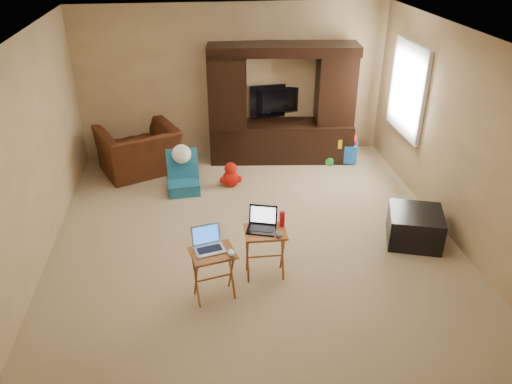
{
  "coord_description": "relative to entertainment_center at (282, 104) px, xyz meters",
  "views": [
    {
      "loc": [
        -0.64,
        -5.24,
        3.54
      ],
      "look_at": [
        0.0,
        -0.2,
        0.8
      ],
      "focal_mm": 35.0,
      "sensor_mm": 36.0,
      "label": 1
    }
  ],
  "objects": [
    {
      "name": "window_frame",
      "position": [
        1.7,
        -0.88,
        0.44
      ],
      "size": [
        0.06,
        1.14,
        1.34
      ],
      "primitive_type": "cube",
      "color": "white",
      "rests_on": "ground"
    },
    {
      "name": "mouse_right",
      "position": [
        -0.59,
        -3.27,
        -0.34
      ],
      "size": [
        0.09,
        0.13,
        0.05
      ],
      "primitive_type": "ellipsoid",
      "rotation": [
        0.0,
        0.0,
        -0.11
      ],
      "color": "#424146",
      "rests_on": "tray_table_right"
    },
    {
      "name": "recliner",
      "position": [
        -2.32,
        -0.23,
        -0.59
      ],
      "size": [
        1.45,
        1.38,
        0.75
      ],
      "primitive_type": "imported",
      "rotation": [
        0.0,
        0.0,
        3.56
      ],
      "color": "#4B2310",
      "rests_on": "floor"
    },
    {
      "name": "tray_table_right",
      "position": [
        -0.72,
        -3.15,
        -0.66
      ],
      "size": [
        0.46,
        0.37,
        0.59
      ],
      "primitive_type": "cube",
      "rotation": [
        0.0,
        0.0,
        -0.01
      ],
      "color": "#A95628",
      "rests_on": "floor"
    },
    {
      "name": "entertainment_center",
      "position": [
        0.0,
        0.0,
        0.0
      ],
      "size": [
        2.39,
        0.84,
        1.92
      ],
      "primitive_type": "cube",
      "rotation": [
        0.0,
        0.0,
        -0.11
      ],
      "color": "black",
      "rests_on": "floor"
    },
    {
      "name": "ottoman",
      "position": [
        1.23,
        -2.69,
        -0.75
      ],
      "size": [
        0.81,
        0.81,
        0.41
      ],
      "primitive_type": "cube",
      "rotation": [
        0.0,
        0.0,
        -0.31
      ],
      "color": "black",
      "rests_on": "floor"
    },
    {
      "name": "television",
      "position": [
        0.0,
        0.23,
        -0.04
      ],
      "size": [
        0.98,
        0.28,
        0.56
      ],
      "primitive_type": "imported",
      "rotation": [
        0.0,
        0.0,
        3.3
      ],
      "color": "black",
      "rests_on": "entertainment_center"
    },
    {
      "name": "wall_left",
      "position": [
        -3.26,
        -2.43,
        0.29
      ],
      "size": [
        0.0,
        5.5,
        5.5
      ],
      "primitive_type": "plane",
      "rotation": [
        1.57,
        0.0,
        1.57
      ],
      "color": "tan",
      "rests_on": "ground"
    },
    {
      "name": "tray_table_left",
      "position": [
        -1.31,
        -3.45,
        -0.67
      ],
      "size": [
        0.51,
        0.45,
        0.58
      ],
      "primitive_type": "cube",
      "rotation": [
        0.0,
        0.0,
        0.23
      ],
      "color": "#945324",
      "rests_on": "floor"
    },
    {
      "name": "laptop_right",
      "position": [
        -0.76,
        -3.13,
        -0.25
      ],
      "size": [
        0.37,
        0.34,
        0.24
      ],
      "primitive_type": "cube",
      "rotation": [
        0.0,
        0.0,
        -0.29
      ],
      "color": "black",
      "rests_on": "tray_table_right"
    },
    {
      "name": "floor",
      "position": [
        -0.76,
        -2.43,
        -0.96
      ],
      "size": [
        5.5,
        5.5,
        0.0
      ],
      "primitive_type": "plane",
      "color": "tan",
      "rests_on": "ground"
    },
    {
      "name": "water_bottle",
      "position": [
        -0.52,
        -3.07,
        -0.27
      ],
      "size": [
        0.06,
        0.06,
        0.18
      ],
      "primitive_type": "cylinder",
      "color": "red",
      "rests_on": "tray_table_right"
    },
    {
      "name": "wall_right",
      "position": [
        1.74,
        -2.43,
        0.29
      ],
      "size": [
        0.0,
        5.5,
        5.5
      ],
      "primitive_type": "plane",
      "rotation": [
        1.57,
        0.0,
        -1.57
      ],
      "color": "tan",
      "rests_on": "ground"
    },
    {
      "name": "window_pane",
      "position": [
        1.72,
        -0.88,
        0.44
      ],
      "size": [
        0.0,
        1.2,
        1.2
      ],
      "primitive_type": "plane",
      "rotation": [
        1.57,
        0.0,
        -1.57
      ],
      "color": "white",
      "rests_on": "ground"
    },
    {
      "name": "plush_toy",
      "position": [
        -0.92,
        -0.91,
        -0.76
      ],
      "size": [
        0.35,
        0.29,
        0.39
      ],
      "primitive_type": null,
      "color": "red",
      "rests_on": "floor"
    },
    {
      "name": "wall_front",
      "position": [
        -0.76,
        -5.18,
        0.29
      ],
      "size": [
        5.0,
        0.0,
        5.0
      ],
      "primitive_type": "plane",
      "rotation": [
        -1.57,
        0.0,
        0.0
      ],
      "color": "tan",
      "rests_on": "ground"
    },
    {
      "name": "child_rocker",
      "position": [
        -1.64,
        -1.0,
        -0.65
      ],
      "size": [
        0.5,
        0.56,
        0.61
      ],
      "primitive_type": null,
      "rotation": [
        0.0,
        0.0,
        0.08
      ],
      "color": "#175C80",
      "rests_on": "floor"
    },
    {
      "name": "wall_back",
      "position": [
        -0.76,
        0.32,
        0.29
      ],
      "size": [
        5.0,
        0.0,
        5.0
      ],
      "primitive_type": "plane",
      "rotation": [
        1.57,
        0.0,
        0.0
      ],
      "color": "tan",
      "rests_on": "ground"
    },
    {
      "name": "ceiling",
      "position": [
        -0.76,
        -2.43,
        1.54
      ],
      "size": [
        5.5,
        5.5,
        0.0
      ],
      "primitive_type": "plane",
      "rotation": [
        3.14,
        0.0,
        0.0
      ],
      "color": "silver",
      "rests_on": "ground"
    },
    {
      "name": "mouse_left",
      "position": [
        -1.12,
        -3.52,
        -0.36
      ],
      "size": [
        0.1,
        0.13,
        0.05
      ],
      "primitive_type": "ellipsoid",
      "rotation": [
        0.0,
        0.0,
        0.2
      ],
      "color": "silver",
      "rests_on": "tray_table_left"
    },
    {
      "name": "push_toy",
      "position": [
        0.95,
        -0.23,
        -0.73
      ],
      "size": [
        0.73,
        0.62,
        0.46
      ],
      "primitive_type": null,
      "rotation": [
        0.0,
        0.0,
        -0.35
      ],
      "color": "blue",
      "rests_on": "floor"
    },
    {
      "name": "laptop_left",
      "position": [
        -1.34,
        -3.42,
        -0.26
      ],
      "size": [
        0.36,
        0.32,
        0.24
      ],
      "primitive_type": "cube",
      "rotation": [
        0.0,
        0.0,
        0.25
      ],
      "color": "silver",
      "rests_on": "tray_table_left"
    }
  ]
}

